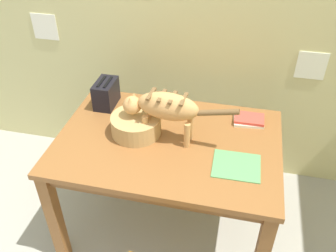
# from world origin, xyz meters

# --- Properties ---
(wall_rear) EXTENTS (4.65, 0.11, 2.50)m
(wall_rear) POSITION_xyz_m (-0.00, 1.78, 1.25)
(wall_rear) COLOR #D0C684
(wall_rear) RESTS_ON ground_plane
(dining_table) EXTENTS (1.30, 0.89, 0.76)m
(dining_table) POSITION_xyz_m (0.09, 1.02, 0.67)
(dining_table) COLOR brown
(dining_table) RESTS_ON ground_plane
(cat) EXTENTS (0.66, 0.16, 0.31)m
(cat) POSITION_xyz_m (0.07, 1.04, 0.97)
(cat) COLOR tan
(cat) RESTS_ON dining_table
(saucer_bowl) EXTENTS (0.19, 0.19, 0.03)m
(saucer_bowl) POSITION_xyz_m (-0.12, 1.05, 0.77)
(saucer_bowl) COLOR #274EB6
(saucer_bowl) RESTS_ON dining_table
(coffee_mug) EXTENTS (0.12, 0.08, 0.08)m
(coffee_mug) POSITION_xyz_m (-0.12, 1.05, 0.83)
(coffee_mug) COLOR red
(coffee_mug) RESTS_ON saucer_bowl
(magazine) EXTENTS (0.26, 0.23, 0.01)m
(magazine) POSITION_xyz_m (0.50, 0.88, 0.76)
(magazine) COLOR #589D5C
(magazine) RESTS_ON dining_table
(book_stack) EXTENTS (0.19, 0.14, 0.03)m
(book_stack) POSITION_xyz_m (0.54, 1.30, 0.78)
(book_stack) COLOR beige
(book_stack) RESTS_ON dining_table
(wicker_basket) EXTENTS (0.29, 0.29, 0.12)m
(wicker_basket) POSITION_xyz_m (-0.11, 1.05, 0.82)
(wicker_basket) COLOR tan
(wicker_basket) RESTS_ON dining_table
(toaster) EXTENTS (0.12, 0.20, 0.18)m
(toaster) POSITION_xyz_m (-0.38, 1.29, 0.84)
(toaster) COLOR black
(toaster) RESTS_ON dining_table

